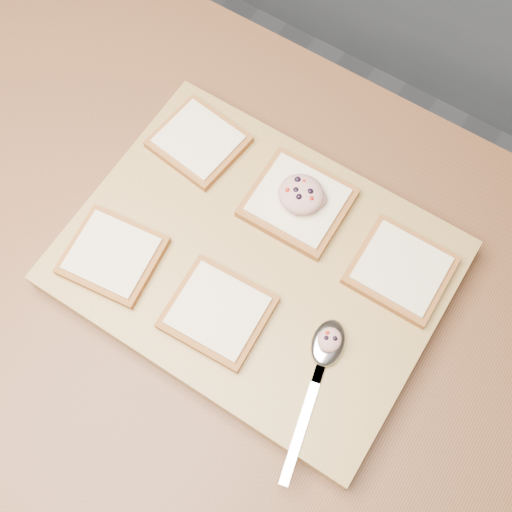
{
  "coord_description": "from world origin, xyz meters",
  "views": [
    {
      "loc": [
        0.28,
        -0.19,
        1.69
      ],
      "look_at": [
        0.12,
        0.06,
        0.95
      ],
      "focal_mm": 45.0,
      "sensor_mm": 36.0,
      "label": 1
    }
  ],
  "objects_px": {
    "cutting_board": "(256,265)",
    "spoon": "(325,354)",
    "bread_far_center": "(298,202)",
    "tuna_salad_dollop": "(301,194)"
  },
  "relations": [
    {
      "from": "cutting_board",
      "to": "spoon",
      "type": "height_order",
      "value": "spoon"
    },
    {
      "from": "cutting_board",
      "to": "spoon",
      "type": "bearing_deg",
      "value": -24.1
    },
    {
      "from": "cutting_board",
      "to": "bread_far_center",
      "type": "height_order",
      "value": "bread_far_center"
    },
    {
      "from": "cutting_board",
      "to": "tuna_salad_dollop",
      "type": "relative_size",
      "value": 7.82
    },
    {
      "from": "bread_far_center",
      "to": "tuna_salad_dollop",
      "type": "bearing_deg",
      "value": 37.17
    },
    {
      "from": "bread_far_center",
      "to": "tuna_salad_dollop",
      "type": "xyz_separation_m",
      "value": [
        0.0,
        0.0,
        0.02
      ]
    },
    {
      "from": "tuna_salad_dollop",
      "to": "spoon",
      "type": "xyz_separation_m",
      "value": [
        0.13,
        -0.15,
        -0.03
      ]
    },
    {
      "from": "cutting_board",
      "to": "bread_far_center",
      "type": "bearing_deg",
      "value": 87.12
    },
    {
      "from": "cutting_board",
      "to": "spoon",
      "type": "xyz_separation_m",
      "value": [
        0.13,
        -0.06,
        0.02
      ]
    },
    {
      "from": "spoon",
      "to": "cutting_board",
      "type": "bearing_deg",
      "value": 155.9
    }
  ]
}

